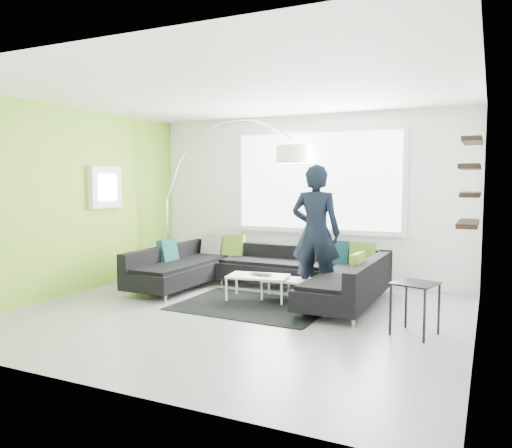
{
  "coord_description": "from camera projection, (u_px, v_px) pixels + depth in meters",
  "views": [
    {
      "loc": [
        2.85,
        -5.54,
        1.71
      ],
      "look_at": [
        -0.19,
        0.9,
        1.08
      ],
      "focal_mm": 35.0,
      "sensor_mm": 36.0,
      "label": 1
    }
  ],
  "objects": [
    {
      "name": "ground",
      "position": [
        239.0,
        315.0,
        6.35
      ],
      "size": [
        5.5,
        5.5,
        0.0
      ],
      "primitive_type": "plane",
      "color": "slate",
      "rests_on": "ground"
    },
    {
      "name": "room_shell",
      "position": [
        249.0,
        172.0,
        6.36
      ],
      "size": [
        5.54,
        5.04,
        2.82
      ],
      "color": "white",
      "rests_on": "ground"
    },
    {
      "name": "sectional_sofa",
      "position": [
        258.0,
        273.0,
        7.41
      ],
      "size": [
        3.53,
        2.21,
        0.76
      ],
      "rotation": [
        0.0,
        0.0,
        -0.01
      ],
      "color": "black",
      "rests_on": "ground"
    },
    {
      "name": "rug",
      "position": [
        253.0,
        306.0,
        6.79
      ],
      "size": [
        2.07,
        1.54,
        0.01
      ],
      "primitive_type": "cube",
      "rotation": [
        0.0,
        0.0,
        -0.03
      ],
      "color": "black",
      "rests_on": "ground"
    },
    {
      "name": "coffee_table",
      "position": [
        273.0,
        287.0,
        7.14
      ],
      "size": [
        1.17,
        0.79,
        0.36
      ],
      "primitive_type": "cube",
      "rotation": [
        0.0,
        0.0,
        0.15
      ],
      "color": "white",
      "rests_on": "ground"
    },
    {
      "name": "arc_lamp",
      "position": [
        167.0,
        200.0,
        8.74
      ],
      "size": [
        2.71,
        1.51,
        2.73
      ],
      "primitive_type": null,
      "rotation": [
        0.0,
        0.0,
        0.19
      ],
      "color": "silver",
      "rests_on": "ground"
    },
    {
      "name": "side_table",
      "position": [
        415.0,
        309.0,
        5.5
      ],
      "size": [
        0.53,
        0.53,
        0.59
      ],
      "primitive_type": "cube",
      "rotation": [
        0.0,
        0.0,
        -0.29
      ],
      "color": "black",
      "rests_on": "ground"
    },
    {
      "name": "person",
      "position": [
        316.0,
        233.0,
        7.09
      ],
      "size": [
        0.76,
        0.55,
        1.93
      ],
      "primitive_type": "imported",
      "rotation": [
        0.0,
        0.0,
        3.21
      ],
      "color": "black",
      "rests_on": "ground"
    },
    {
      "name": "laptop",
      "position": [
        260.0,
        275.0,
        7.05
      ],
      "size": [
        0.34,
        0.23,
        0.03
      ],
      "primitive_type": "imported",
      "rotation": [
        0.0,
        0.0,
        -0.02
      ],
      "color": "black",
      "rests_on": "coffee_table"
    }
  ]
}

